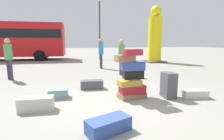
% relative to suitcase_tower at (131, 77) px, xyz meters
% --- Properties ---
extents(ground_plane, '(80.00, 80.00, 0.00)m').
position_rel_suitcase_tower_xyz_m(ground_plane, '(-0.38, -0.14, -0.59)').
color(ground_plane, gray).
extents(suitcase_tower, '(0.86, 0.61, 1.38)m').
position_rel_suitcase_tower_xyz_m(suitcase_tower, '(0.00, 0.00, 0.00)').
color(suitcase_tower, olive).
rests_on(suitcase_tower, ground).
extents(suitcase_slate_left_side, '(0.55, 0.41, 0.25)m').
position_rel_suitcase_tower_xyz_m(suitcase_slate_left_side, '(-1.97, 0.59, -0.47)').
color(suitcase_slate_left_side, gray).
rests_on(suitcase_slate_left_side, ground).
extents(suitcase_cream_upright_blue, '(0.74, 0.46, 0.23)m').
position_rel_suitcase_tower_xyz_m(suitcase_cream_upright_blue, '(1.72, -0.53, -0.48)').
color(suitcase_cream_upright_blue, beige).
rests_on(suitcase_cream_upright_blue, ground).
extents(suitcase_charcoal_behind_tower, '(0.35, 0.47, 0.72)m').
position_rel_suitcase_tower_xyz_m(suitcase_charcoal_behind_tower, '(1.02, -0.29, -0.23)').
color(suitcase_charcoal_behind_tower, '#4C4C51').
rests_on(suitcase_charcoal_behind_tower, ground).
extents(suitcase_cream_white_trunk, '(0.79, 0.39, 0.31)m').
position_rel_suitcase_tower_xyz_m(suitcase_cream_white_trunk, '(-2.46, -0.20, -0.44)').
color(suitcase_cream_white_trunk, beige).
rests_on(suitcase_cream_white_trunk, ground).
extents(suitcase_navy_foreground_far, '(0.85, 0.58, 0.26)m').
position_rel_suitcase_tower_xyz_m(suitcase_navy_foreground_far, '(-1.13, -1.62, -0.47)').
color(suitcase_navy_foreground_far, '#334F99').
rests_on(suitcase_navy_foreground_far, ground).
extents(suitcase_charcoal_foreground_near, '(0.78, 0.40, 0.29)m').
position_rel_suitcase_tower_xyz_m(suitcase_charcoal_foreground_near, '(-0.89, 1.24, -0.45)').
color(suitcase_charcoal_foreground_near, '#4C4C51').
rests_on(suitcase_charcoal_foreground_near, ground).
extents(person_bearded_onlooker, '(0.30, 0.34, 1.76)m').
position_rel_suitcase_tower_xyz_m(person_bearded_onlooker, '(0.47, 5.54, 0.46)').
color(person_bearded_onlooker, '#3F334C').
rests_on(person_bearded_onlooker, ground).
extents(person_tourist_with_camera, '(0.30, 0.30, 1.70)m').
position_rel_suitcase_tower_xyz_m(person_tourist_with_camera, '(-3.88, 3.65, 0.42)').
color(person_tourist_with_camera, '#3F334C').
rests_on(person_tourist_with_camera, ground).
extents(person_passerby_in_red, '(0.30, 0.34, 1.68)m').
position_rel_suitcase_tower_xyz_m(person_passerby_in_red, '(0.89, 3.21, 0.41)').
color(person_passerby_in_red, '#3F334C').
rests_on(person_passerby_in_red, ground).
extents(yellow_dummy_statue, '(1.44, 1.44, 4.23)m').
position_rel_suitcase_tower_xyz_m(yellow_dummy_statue, '(5.20, 7.49, 1.29)').
color(yellow_dummy_statue, yellow).
rests_on(yellow_dummy_statue, ground).
extents(lamp_post, '(0.36, 0.36, 5.38)m').
position_rel_suitcase_tower_xyz_m(lamp_post, '(1.62, 10.74, 2.98)').
color(lamp_post, '#333338').
rests_on(lamp_post, ground).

